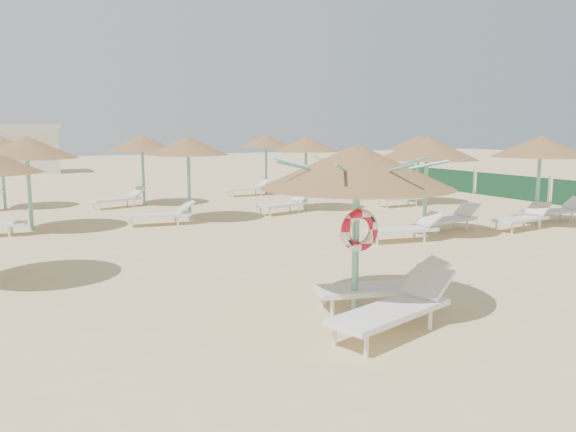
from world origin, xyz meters
name	(u,v)px	position (x,y,z in m)	size (l,w,h in m)	color
ground	(371,314)	(0.00, 0.00, 0.00)	(120.00, 120.00, 0.00)	#DEC287
main_palapa	(357,167)	(-0.20, 0.16, 2.31)	(2.97, 2.97, 2.66)	#66B1A0
lounger_main_a	(397,307)	(-0.15, -0.85, 0.38)	(2.31, 1.29, 0.80)	white
lounger_main_b	(385,286)	(0.38, 0.15, 0.37)	(2.22, 1.11, 0.77)	white
palapa_field	(246,148)	(1.88, 9.84, 2.31)	(19.28, 14.19, 2.72)	#66B1A0
windbreak_fence	(511,187)	(14.00, 9.96, 0.50)	(0.08, 19.84, 1.10)	#174529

